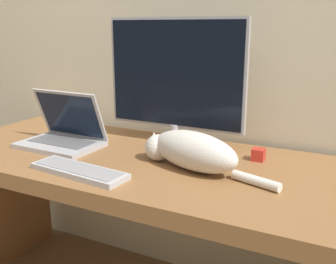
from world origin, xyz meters
TOP-DOWN VIEW (x-y plane):
  - wall_back at (0.00, 0.79)m, footprint 6.40×0.06m
  - desk at (0.00, 0.36)m, footprint 1.73×0.73m
  - monitor at (0.07, 0.59)m, footprint 0.62×0.17m
  - laptop at (-0.35, 0.35)m, footprint 0.35×0.24m
  - external_keyboard at (-0.07, 0.11)m, footprint 0.38×0.15m
  - cat at (0.25, 0.34)m, footprint 0.54×0.25m
  - small_toy at (0.45, 0.54)m, footprint 0.05×0.05m

SIDE VIEW (x-z plane):
  - desk at x=0.00m, z-range 0.22..0.95m
  - external_keyboard at x=-0.07m, z-range 0.73..0.75m
  - small_toy at x=0.45m, z-range 0.73..0.77m
  - laptop at x=-0.35m, z-range 0.66..0.89m
  - cat at x=0.25m, z-range 0.73..0.86m
  - monitor at x=0.07m, z-range 0.74..1.28m
  - wall_back at x=0.00m, z-range 0.00..2.60m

